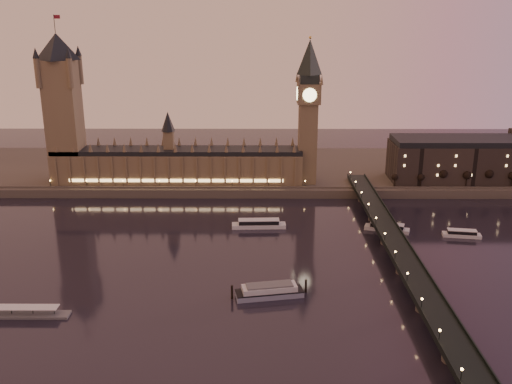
% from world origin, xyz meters
% --- Properties ---
extents(ground, '(700.00, 700.00, 0.00)m').
position_xyz_m(ground, '(0.00, 0.00, 0.00)').
color(ground, black).
rests_on(ground, ground).
extents(far_embankment, '(560.00, 130.00, 6.00)m').
position_xyz_m(far_embankment, '(30.00, 165.00, 3.00)').
color(far_embankment, '#423D35').
rests_on(far_embankment, ground).
extents(palace_of_westminster, '(180.00, 26.62, 52.00)m').
position_xyz_m(palace_of_westminster, '(-40.12, 120.99, 21.71)').
color(palace_of_westminster, brown).
rests_on(palace_of_westminster, ground).
extents(victoria_tower, '(31.68, 31.68, 118.00)m').
position_xyz_m(victoria_tower, '(-120.00, 121.00, 65.79)').
color(victoria_tower, brown).
rests_on(victoria_tower, ground).
extents(big_ben, '(17.68, 17.68, 104.00)m').
position_xyz_m(big_ben, '(53.99, 120.99, 63.95)').
color(big_ben, brown).
rests_on(big_ben, ground).
extents(westminster_bridge, '(13.20, 260.00, 15.30)m').
position_xyz_m(westminster_bridge, '(91.61, 0.00, 5.52)').
color(westminster_bridge, black).
rests_on(westminster_bridge, ground).
extents(city_block, '(155.00, 45.00, 34.00)m').
position_xyz_m(city_block, '(194.94, 130.93, 22.24)').
color(city_block, black).
rests_on(city_block, ground).
extents(bare_tree_0, '(5.24, 5.24, 10.65)m').
position_xyz_m(bare_tree_0, '(117.23, 109.00, 13.93)').
color(bare_tree_0, black).
rests_on(bare_tree_0, ground).
extents(bare_tree_1, '(5.24, 5.24, 10.65)m').
position_xyz_m(bare_tree_1, '(133.99, 109.00, 13.93)').
color(bare_tree_1, black).
rests_on(bare_tree_1, ground).
extents(bare_tree_2, '(5.24, 5.24, 10.65)m').
position_xyz_m(bare_tree_2, '(150.75, 109.00, 13.93)').
color(bare_tree_2, black).
rests_on(bare_tree_2, ground).
extents(bare_tree_3, '(5.24, 5.24, 10.65)m').
position_xyz_m(bare_tree_3, '(167.51, 109.00, 13.93)').
color(bare_tree_3, black).
rests_on(bare_tree_3, ground).
extents(bare_tree_4, '(5.24, 5.24, 10.65)m').
position_xyz_m(bare_tree_4, '(184.27, 109.00, 13.93)').
color(bare_tree_4, black).
rests_on(bare_tree_4, ground).
extents(cruise_boat_a, '(33.00, 8.31, 5.24)m').
position_xyz_m(cruise_boat_a, '(19.02, 44.04, 2.31)').
color(cruise_boat_a, silver).
rests_on(cruise_boat_a, ground).
extents(cruise_boat_b, '(26.97, 14.82, 4.85)m').
position_xyz_m(cruise_boat_b, '(96.13, 39.02, 2.14)').
color(cruise_boat_b, silver).
rests_on(cruise_boat_b, ground).
extents(cruise_boat_c, '(22.29, 9.02, 4.33)m').
position_xyz_m(cruise_boat_c, '(137.96, 29.69, 1.91)').
color(cruise_boat_c, silver).
rests_on(cruise_boat_c, ground).
extents(moored_barge, '(35.45, 14.24, 6.60)m').
position_xyz_m(moored_barge, '(23.96, -44.20, 2.79)').
color(moored_barge, '#8088A3').
rests_on(moored_barge, ground).
extents(pontoon_pier, '(38.96, 6.49, 10.39)m').
position_xyz_m(pontoon_pier, '(-82.78, -62.48, 1.12)').
color(pontoon_pier, '#595B5E').
rests_on(pontoon_pier, ground).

